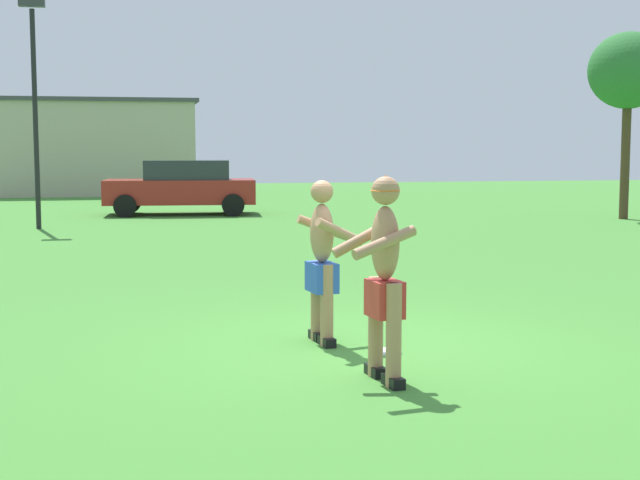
{
  "coord_description": "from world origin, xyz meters",
  "views": [
    {
      "loc": [
        -2.2,
        -8.49,
        1.96
      ],
      "look_at": [
        -0.23,
        0.73,
        0.98
      ],
      "focal_mm": 50.46,
      "sensor_mm": 36.0,
      "label": 1
    }
  ],
  "objects_px": {
    "lamp_post": "(34,88)",
    "player_in_blue": "(323,258)",
    "frisbee": "(387,352)",
    "car_red_mid_lot": "(182,186)",
    "player_with_cap": "(384,269)",
    "tree_right_field": "(628,72)"
  },
  "relations": [
    {
      "from": "player_in_blue",
      "to": "car_red_mid_lot",
      "type": "height_order",
      "value": "player_in_blue"
    },
    {
      "from": "player_in_blue",
      "to": "frisbee",
      "type": "distance_m",
      "value": 1.14
    },
    {
      "from": "player_in_blue",
      "to": "tree_right_field",
      "type": "bearing_deg",
      "value": 50.02
    },
    {
      "from": "frisbee",
      "to": "player_in_blue",
      "type": "bearing_deg",
      "value": 132.07
    },
    {
      "from": "lamp_post",
      "to": "tree_right_field",
      "type": "relative_size",
      "value": 1.08
    },
    {
      "from": "car_red_mid_lot",
      "to": "tree_right_field",
      "type": "xyz_separation_m",
      "value": [
        11.71,
        -4.19,
        3.14
      ]
    },
    {
      "from": "frisbee",
      "to": "tree_right_field",
      "type": "distance_m",
      "value": 18.25
    },
    {
      "from": "frisbee",
      "to": "car_red_mid_lot",
      "type": "distance_m",
      "value": 18.35
    },
    {
      "from": "player_with_cap",
      "to": "player_in_blue",
      "type": "height_order",
      "value": "player_with_cap"
    },
    {
      "from": "player_with_cap",
      "to": "frisbee",
      "type": "bearing_deg",
      "value": 71.88
    },
    {
      "from": "player_with_cap",
      "to": "frisbee",
      "type": "distance_m",
      "value": 1.41
    },
    {
      "from": "tree_right_field",
      "to": "player_with_cap",
      "type": "bearing_deg",
      "value": -126.49
    },
    {
      "from": "lamp_post",
      "to": "player_in_blue",
      "type": "bearing_deg",
      "value": -73.85
    },
    {
      "from": "car_red_mid_lot",
      "to": "tree_right_field",
      "type": "relative_size",
      "value": 0.88
    },
    {
      "from": "player_in_blue",
      "to": "car_red_mid_lot",
      "type": "bearing_deg",
      "value": 91.11
    },
    {
      "from": "lamp_post",
      "to": "tree_right_field",
      "type": "xyz_separation_m",
      "value": [
        15.37,
        -0.26,
        0.61
      ]
    },
    {
      "from": "player_with_cap",
      "to": "lamp_post",
      "type": "height_order",
      "value": "lamp_post"
    },
    {
      "from": "frisbee",
      "to": "car_red_mid_lot",
      "type": "relative_size",
      "value": 0.06
    },
    {
      "from": "player_with_cap",
      "to": "car_red_mid_lot",
      "type": "relative_size",
      "value": 0.39
    },
    {
      "from": "frisbee",
      "to": "tree_right_field",
      "type": "bearing_deg",
      "value": 52.44
    },
    {
      "from": "player_with_cap",
      "to": "lamp_post",
      "type": "xyz_separation_m",
      "value": [
        -4.18,
        15.38,
        2.41
      ]
    },
    {
      "from": "car_red_mid_lot",
      "to": "lamp_post",
      "type": "xyz_separation_m",
      "value": [
        -3.66,
        -3.93,
        2.54
      ]
    }
  ]
}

